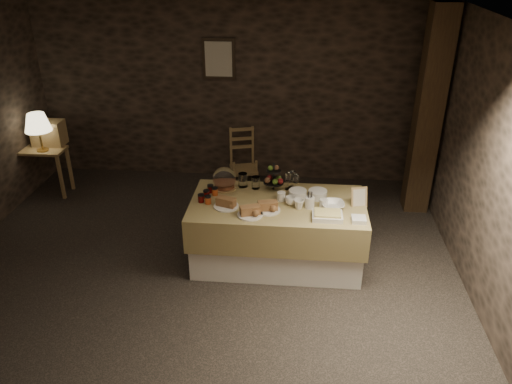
# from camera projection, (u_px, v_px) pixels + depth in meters

# --- Properties ---
(ground_plane) EXTENTS (5.50, 5.00, 0.01)m
(ground_plane) POSITION_uv_depth(u_px,v_px,m) (203.00, 271.00, 5.39)
(ground_plane) COLOR black
(ground_plane) RESTS_ON ground
(room_shell) EXTENTS (5.52, 5.02, 2.60)m
(room_shell) POSITION_uv_depth(u_px,v_px,m) (195.00, 136.00, 4.69)
(room_shell) COLOR black
(room_shell) RESTS_ON ground
(buffet_table) EXTENTS (1.85, 0.98, 0.73)m
(buffet_table) POSITION_uv_depth(u_px,v_px,m) (277.00, 228.00, 5.40)
(buffet_table) COLOR silver
(buffet_table) RESTS_ON ground_plane
(console_table) EXTENTS (0.62, 0.35, 0.66)m
(console_table) POSITION_uv_depth(u_px,v_px,m) (43.00, 158.00, 6.83)
(console_table) COLOR olive
(console_table) RESTS_ON ground_plane
(table_lamp) EXTENTS (0.35, 0.35, 0.52)m
(table_lamp) POSITION_uv_depth(u_px,v_px,m) (37.00, 123.00, 6.54)
(table_lamp) COLOR #A6813B
(table_lamp) RESTS_ON console_table
(wine_rack) EXTENTS (0.42, 0.26, 0.34)m
(wine_rack) POSITION_uv_depth(u_px,v_px,m) (48.00, 133.00, 6.85)
(wine_rack) COLOR olive
(wine_rack) RESTS_ON console_table
(chair) EXTENTS (0.46, 0.44, 0.63)m
(chair) POSITION_uv_depth(u_px,v_px,m) (244.00, 158.00, 7.26)
(chair) COLOR olive
(chair) RESTS_ON ground_plane
(timber_column) EXTENTS (0.30, 0.30, 2.60)m
(timber_column) POSITION_uv_depth(u_px,v_px,m) (428.00, 114.00, 6.10)
(timber_column) COLOR black
(timber_column) RESTS_ON ground_plane
(framed_picture) EXTENTS (0.45, 0.04, 0.55)m
(framed_picture) POSITION_uv_depth(u_px,v_px,m) (219.00, 59.00, 6.80)
(framed_picture) COLOR black
(framed_picture) RESTS_ON room_shell
(plate_stack_a) EXTENTS (0.19, 0.19, 0.10)m
(plate_stack_a) POSITION_uv_depth(u_px,v_px,m) (298.00, 194.00, 5.31)
(plate_stack_a) COLOR silver
(plate_stack_a) RESTS_ON buffet_table
(plate_stack_b) EXTENTS (0.20, 0.20, 0.08)m
(plate_stack_b) POSITION_uv_depth(u_px,v_px,m) (318.00, 194.00, 5.34)
(plate_stack_b) COLOR silver
(plate_stack_b) RESTS_ON buffet_table
(cutlery_holder) EXTENTS (0.10, 0.10, 0.12)m
(cutlery_holder) POSITION_uv_depth(u_px,v_px,m) (310.00, 202.00, 5.13)
(cutlery_holder) COLOR silver
(cutlery_holder) RESTS_ON buffet_table
(cup_a) EXTENTS (0.12, 0.12, 0.09)m
(cup_a) POSITION_uv_depth(u_px,v_px,m) (290.00, 201.00, 5.20)
(cup_a) COLOR silver
(cup_a) RESTS_ON buffet_table
(cup_b) EXTENTS (0.13, 0.13, 0.10)m
(cup_b) POSITION_uv_depth(u_px,v_px,m) (299.00, 204.00, 5.12)
(cup_b) COLOR silver
(cup_b) RESTS_ON buffet_table
(mug_c) EXTENTS (0.09, 0.09, 0.09)m
(mug_c) POSITION_uv_depth(u_px,v_px,m) (281.00, 196.00, 5.28)
(mug_c) COLOR silver
(mug_c) RESTS_ON buffet_table
(mug_d) EXTENTS (0.08, 0.08, 0.09)m
(mug_d) POSITION_uv_depth(u_px,v_px,m) (323.00, 203.00, 5.15)
(mug_d) COLOR silver
(mug_d) RESTS_ON buffet_table
(bowl) EXTENTS (0.26, 0.26, 0.06)m
(bowl) POSITION_uv_depth(u_px,v_px,m) (333.00, 205.00, 5.14)
(bowl) COLOR silver
(bowl) RESTS_ON buffet_table
(cake_dome) EXTENTS (0.26, 0.26, 0.26)m
(cake_dome) POSITION_uv_depth(u_px,v_px,m) (224.00, 180.00, 5.51)
(cake_dome) COLOR olive
(cake_dome) RESTS_ON buffet_table
(fruit_stand) EXTENTS (0.22, 0.22, 0.32)m
(fruit_stand) POSITION_uv_depth(u_px,v_px,m) (274.00, 179.00, 5.47)
(fruit_stand) COLOR black
(fruit_stand) RESTS_ON buffet_table
(bread_platter_left) EXTENTS (0.26, 0.26, 0.11)m
(bread_platter_left) POSITION_uv_depth(u_px,v_px,m) (226.00, 203.00, 5.15)
(bread_platter_left) COLOR silver
(bread_platter_left) RESTS_ON buffet_table
(bread_platter_center) EXTENTS (0.26, 0.26, 0.11)m
(bread_platter_center) POSITION_uv_depth(u_px,v_px,m) (250.00, 212.00, 4.99)
(bread_platter_center) COLOR silver
(bread_platter_center) RESTS_ON buffet_table
(bread_platter_right) EXTENTS (0.26, 0.26, 0.11)m
(bread_platter_right) POSITION_uv_depth(u_px,v_px,m) (268.00, 207.00, 5.08)
(bread_platter_right) COLOR silver
(bread_platter_right) RESTS_ON buffet_table
(jam_jars) EXTENTS (0.18, 0.32, 0.07)m
(jam_jars) POSITION_uv_depth(u_px,v_px,m) (208.00, 195.00, 5.33)
(jam_jars) COLOR #5A0B0B
(jam_jars) RESTS_ON buffet_table
(tart_dish) EXTENTS (0.30, 0.22, 0.07)m
(tart_dish) POSITION_uv_depth(u_px,v_px,m) (327.00, 215.00, 4.95)
(tart_dish) COLOR silver
(tart_dish) RESTS_ON buffet_table
(square_dish) EXTENTS (0.14, 0.14, 0.04)m
(square_dish) POSITION_uv_depth(u_px,v_px,m) (359.00, 220.00, 4.89)
(square_dish) COLOR silver
(square_dish) RESTS_ON buffet_table
(menu_frame) EXTENTS (0.18, 0.11, 0.22)m
(menu_frame) POSITION_uv_depth(u_px,v_px,m) (359.00, 197.00, 5.16)
(menu_frame) COLOR olive
(menu_frame) RESTS_ON buffet_table
(storage_jar_a) EXTENTS (0.10, 0.10, 0.16)m
(storage_jar_a) POSITION_uv_depth(u_px,v_px,m) (243.00, 180.00, 5.56)
(storage_jar_a) COLOR white
(storage_jar_a) RESTS_ON buffet_table
(storage_jar_b) EXTENTS (0.09, 0.09, 0.14)m
(storage_jar_b) POSITION_uv_depth(u_px,v_px,m) (256.00, 183.00, 5.53)
(storage_jar_b) COLOR white
(storage_jar_b) RESTS_ON buffet_table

